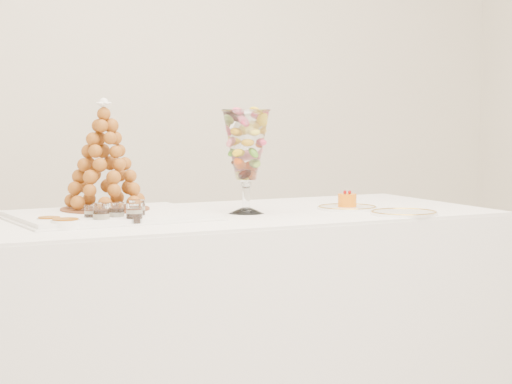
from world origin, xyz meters
name	(u,v)px	position (x,y,z in m)	size (l,w,h in m)	color
buffet_table	(201,327)	(-0.11, 0.39, 0.42)	(2.26, 1.03, 0.84)	white
lace_tray	(109,215)	(-0.45, 0.41, 0.85)	(0.66, 0.50, 0.02)	white
macaron_vase	(246,146)	(0.06, 0.38, 1.09)	(0.18, 0.18, 0.38)	white
cake_plate	(347,208)	(0.48, 0.36, 0.84)	(0.23, 0.23, 0.01)	white
spare_plate	(404,213)	(0.58, 0.12, 0.84)	(0.25, 0.25, 0.01)	white
verrine_a	(91,214)	(-0.55, 0.29, 0.87)	(0.05, 0.05, 0.06)	white
verrine_b	(117,213)	(-0.46, 0.27, 0.87)	(0.05, 0.05, 0.07)	white
verrine_c	(137,211)	(-0.38, 0.29, 0.88)	(0.06, 0.06, 0.07)	white
verrine_d	(101,214)	(-0.53, 0.21, 0.88)	(0.06, 0.06, 0.07)	white
verrine_e	(134,214)	(-0.42, 0.19, 0.88)	(0.05, 0.05, 0.07)	white
ramekin_back	(49,222)	(-0.69, 0.28, 0.85)	(0.08, 0.08, 0.03)	white
ramekin_front	(66,224)	(-0.66, 0.17, 0.85)	(0.10, 0.10, 0.03)	white
croquembouche	(104,156)	(-0.44, 0.50, 1.06)	(0.33, 0.33, 0.40)	brown
mousse_cake	(347,200)	(0.47, 0.35, 0.88)	(0.07, 0.07, 0.06)	orange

